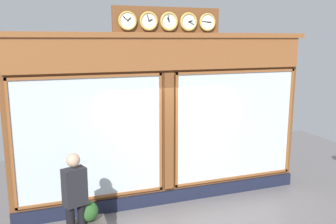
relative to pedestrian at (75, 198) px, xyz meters
name	(u,v)px	position (x,y,z in m)	size (l,w,h in m)	color
shop_facade	(166,119)	(-2.02, -1.32, 0.89)	(6.37, 0.42, 4.07)	brown
pedestrian	(75,198)	(0.00, 0.00, 0.00)	(0.41, 0.33, 1.69)	black
planter_shrub	(88,211)	(-0.21, -0.12, -0.32)	(0.34, 0.34, 0.34)	#285623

